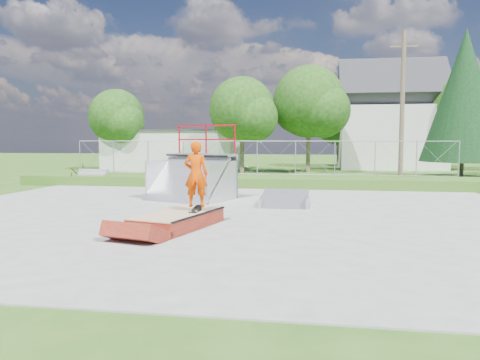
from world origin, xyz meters
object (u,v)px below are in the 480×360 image
object	(u,v)px
skater	(196,177)
grind_box	(178,220)
quarter_pipe	(189,162)
flat_bank_ramp	(285,200)

from	to	relation	value
skater	grind_box	bearing A→B (deg)	36.70
quarter_pipe	skater	xyz separation A→B (m)	(1.67, -5.37, -0.12)
quarter_pipe	flat_bank_ramp	distance (m)	4.19
quarter_pipe	skater	distance (m)	5.62
flat_bank_ramp	skater	size ratio (longest dim) A/B	0.98
grind_box	flat_bank_ramp	bearing A→B (deg)	74.89
quarter_pipe	flat_bank_ramp	world-z (taller)	quarter_pipe
grind_box	skater	distance (m)	1.27
grind_box	quarter_pipe	distance (m)	5.99
grind_box	skater	world-z (taller)	skater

